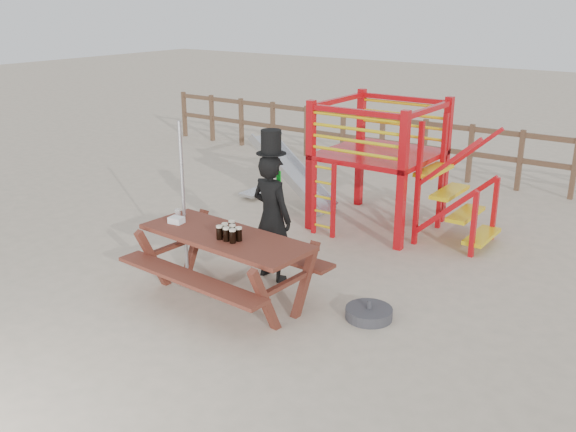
% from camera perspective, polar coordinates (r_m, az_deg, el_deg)
% --- Properties ---
extents(ground, '(60.00, 60.00, 0.00)m').
position_cam_1_polar(ground, '(8.18, -5.50, -7.37)').
color(ground, '#C6B29A').
rests_on(ground, ground).
extents(back_fence, '(15.09, 0.09, 1.20)m').
position_cam_1_polar(back_fence, '(13.71, 13.96, 6.23)').
color(back_fence, brown).
rests_on(back_fence, ground).
extents(playground_fort, '(4.71, 1.84, 2.10)m').
position_cam_1_polar(playground_fort, '(10.55, 7.68, 4.81)').
color(playground_fort, red).
rests_on(playground_fort, ground).
extents(picnic_table, '(2.33, 1.68, 0.87)m').
position_cam_1_polar(picnic_table, '(7.94, -5.53, -3.84)').
color(picnic_table, maroon).
rests_on(picnic_table, ground).
extents(man_with_hat, '(0.67, 0.48, 2.03)m').
position_cam_1_polar(man_with_hat, '(8.42, -1.46, 0.19)').
color(man_with_hat, black).
rests_on(man_with_hat, ground).
extents(metal_pole, '(0.05, 0.05, 2.13)m').
position_cam_1_polar(metal_pole, '(8.52, -9.28, 1.28)').
color(metal_pole, '#B2B2B7').
rests_on(metal_pole, ground).
extents(parasol_base, '(0.56, 0.56, 0.24)m').
position_cam_1_polar(parasol_base, '(7.72, 7.20, -8.56)').
color(parasol_base, '#38373C').
rests_on(parasol_base, ground).
extents(paper_bag, '(0.20, 0.16, 0.08)m').
position_cam_1_polar(paper_bag, '(8.31, -9.89, -0.36)').
color(paper_bag, white).
rests_on(paper_bag, picnic_table).
extents(stout_pints, '(0.30, 0.31, 0.17)m').
position_cam_1_polar(stout_pints, '(7.66, -5.22, -1.44)').
color(stout_pints, black).
rests_on(stout_pints, picnic_table).
extents(empty_glasses, '(0.08, 0.08, 0.15)m').
position_cam_1_polar(empty_glasses, '(8.41, -9.78, 0.09)').
color(empty_glasses, silver).
rests_on(empty_glasses, picnic_table).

